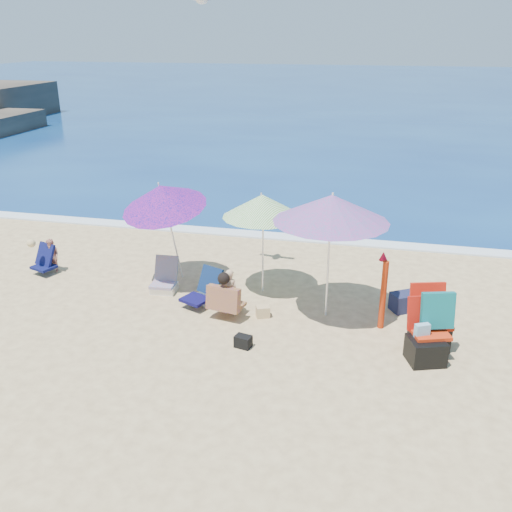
% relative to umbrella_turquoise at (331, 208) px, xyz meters
% --- Properties ---
extents(ground, '(120.00, 120.00, 0.00)m').
position_rel_umbrella_turquoise_xyz_m(ground, '(-0.98, -1.16, -2.02)').
color(ground, '#D8BC84').
rests_on(ground, ground).
extents(sea, '(120.00, 80.00, 0.12)m').
position_rel_umbrella_turquoise_xyz_m(sea, '(-0.98, 43.84, -2.07)').
color(sea, navy).
rests_on(sea, ground).
extents(foam, '(120.00, 0.50, 0.04)m').
position_rel_umbrella_turquoise_xyz_m(foam, '(-0.98, 3.94, -2.00)').
color(foam, white).
rests_on(foam, ground).
extents(umbrella_turquoise, '(2.19, 2.19, 2.30)m').
position_rel_umbrella_turquoise_xyz_m(umbrella_turquoise, '(0.00, 0.00, 0.00)').
color(umbrella_turquoise, white).
rests_on(umbrella_turquoise, ground).
extents(umbrella_striped, '(2.00, 2.00, 2.02)m').
position_rel_umbrella_turquoise_xyz_m(umbrella_striped, '(-1.37, 0.74, -0.26)').
color(umbrella_striped, white).
rests_on(umbrella_striped, ground).
extents(umbrella_blue, '(2.08, 2.13, 2.27)m').
position_rel_umbrella_turquoise_xyz_m(umbrella_blue, '(-3.30, 0.59, -0.17)').
color(umbrella_blue, white).
rests_on(umbrella_blue, ground).
extents(furled_umbrella, '(0.21, 0.27, 1.37)m').
position_rel_umbrella_turquoise_xyz_m(furled_umbrella, '(0.97, -0.23, -1.27)').
color(furled_umbrella, '#B32D0C').
rests_on(furled_umbrella, ground).
extents(chair_navy, '(0.79, 0.87, 0.67)m').
position_rel_umbrella_turquoise_xyz_m(chair_navy, '(-2.27, -0.02, -1.84)').
color(chair_navy, '#0D0B3F').
rests_on(chair_navy, ground).
extents(chair_rainbow, '(0.51, 0.63, 0.66)m').
position_rel_umbrella_turquoise_xyz_m(chair_rainbow, '(-3.26, 0.32, -1.85)').
color(chair_rainbow, '#D9604C').
rests_on(chair_rainbow, ground).
extents(camp_chair_left, '(0.73, 0.82, 0.97)m').
position_rel_umbrella_turquoise_xyz_m(camp_chair_left, '(1.68, -1.16, -1.73)').
color(camp_chair_left, red).
rests_on(camp_chair_left, ground).
extents(camp_chair_right, '(0.73, 0.94, 1.07)m').
position_rel_umbrella_turquoise_xyz_m(camp_chair_right, '(1.75, -0.76, -1.63)').
color(camp_chair_right, '#9D1D0B').
rests_on(camp_chair_right, ground).
extents(person_center, '(0.65, 0.65, 0.90)m').
position_rel_umbrella_turquoise_xyz_m(person_center, '(-1.73, -0.47, -1.58)').
color(person_center, tan).
rests_on(person_center, ground).
extents(person_left, '(0.60, 0.61, 0.81)m').
position_rel_umbrella_turquoise_xyz_m(person_left, '(-5.98, 0.64, -1.65)').
color(person_left, tan).
rests_on(person_left, ground).
extents(bag_black_a, '(0.33, 0.25, 0.23)m').
position_rel_umbrella_turquoise_xyz_m(bag_black_a, '(-2.41, 0.66, -1.91)').
color(bag_black_a, black).
rests_on(bag_black_a, ground).
extents(bag_tan, '(0.29, 0.25, 0.20)m').
position_rel_umbrella_turquoise_xyz_m(bag_tan, '(-1.11, -0.34, -1.92)').
color(bag_tan, tan).
rests_on(bag_tan, ground).
extents(bag_navy_b, '(0.56, 0.53, 0.34)m').
position_rel_umbrella_turquoise_xyz_m(bag_navy_b, '(1.37, 0.52, -1.85)').
color(bag_navy_b, '#1A1F3B').
rests_on(bag_navy_b, ground).
extents(bag_black_b, '(0.30, 0.24, 0.20)m').
position_rel_umbrella_turquoise_xyz_m(bag_black_b, '(-1.19, -1.44, -1.92)').
color(bag_black_b, black).
rests_on(bag_black_b, ground).
extents(seagull, '(0.83, 0.39, 0.14)m').
position_rel_umbrella_turquoise_xyz_m(seagull, '(-2.51, 0.97, 3.30)').
color(seagull, silver).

